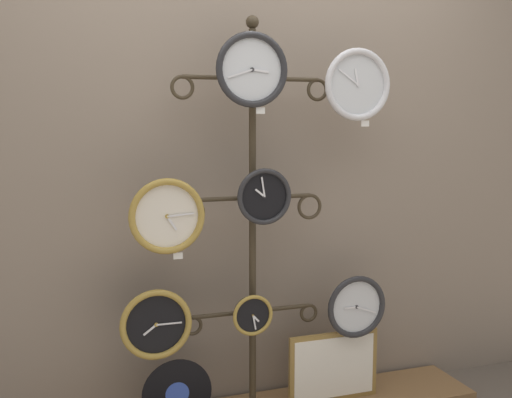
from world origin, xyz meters
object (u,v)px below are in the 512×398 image
Objects in this scene: clock_top_right at (357,85)px; vinyl_record at (177,394)px; clock_middle_left at (167,216)px; picture_frame at (334,367)px; clock_middle_center at (264,197)px; clock_bottom_right at (356,307)px; clock_bottom_center at (252,315)px; display_stand at (253,289)px; clock_bottom_left at (156,324)px; clock_top_center at (252,70)px.

clock_top_right reaches higher than vinyl_record.
clock_middle_left is 1.12m from picture_frame.
clock_bottom_right is (0.46, -0.02, -0.54)m from clock_middle_center.
clock_bottom_center is (-0.05, 0.00, -0.54)m from clock_middle_center.
display_stand is 0.56m from picture_frame.
display_stand is 0.49m from clock_bottom_left.
clock_top_right is 1.06× the size of clock_bottom_left.
clock_top_center is 1.70× the size of clock_bottom_center.
clock_top_center is at bearing -169.64° from clock_middle_center.
clock_middle_left reaches higher than clock_bottom_center.
vinyl_record is at bearing 178.79° from clock_bottom_right.
vinyl_record is (-0.34, 0.01, -1.40)m from clock_top_center.
clock_top_right is at bearing 0.39° from clock_middle_left.
display_stand is 5.79× the size of clock_middle_left.
picture_frame is at bearing 1.02° from clock_bottom_left.
clock_bottom_left is 0.34m from vinyl_record.
clock_top_center is 0.98× the size of clock_top_right.
clock_bottom_right is at bearing -1.21° from vinyl_record.
picture_frame is at bearing -12.53° from display_stand.
clock_bottom_left is at bearing -167.91° from display_stand.
vinyl_record is at bearing 27.79° from clock_middle_left.
vinyl_record is (-0.38, -0.10, -0.41)m from display_stand.
clock_middle_left is 1.02m from clock_bottom_right.
clock_bottom_left is at bearing 165.93° from clock_middle_left.
clock_top_right reaches higher than clock_bottom_right.
clock_bottom_right is at bearing -16.44° from picture_frame.
display_stand is at bearing 166.66° from clock_bottom_right.
clock_top_center reaches higher than clock_top_right.
picture_frame reaches higher than vinyl_record.
clock_middle_center is at bearing -0.39° from vinyl_record.
clock_bottom_right is at bearing -23.11° from clock_top_right.
clock_top_right is at bearing -0.78° from vinyl_record.
clock_top_center is 1.21m from clock_bottom_right.
clock_top_right is at bearing -0.45° from clock_bottom_left.
clock_bottom_right is at bearing -2.04° from clock_bottom_center.
display_stand is 0.46m from clock_middle_center.
picture_frame is at bearing 2.05° from clock_middle_left.
clock_bottom_right is (0.48, -0.11, -0.10)m from display_stand.
clock_middle_left is 1.06× the size of clock_bottom_right.
clock_middle_center is 0.72m from clock_bottom_left.
vinyl_record is at bearing 179.22° from clock_top_right.
clock_bottom_left is (-0.05, 0.01, -0.47)m from clock_middle_left.
clock_middle_center is at bearing 10.36° from clock_top_center.
clock_bottom_left reaches higher than vinyl_record.
clock_top_right is at bearing -12.99° from display_stand.
clock_bottom_left is at bearing 179.55° from clock_top_right.
clock_middle_center reaches higher than clock_bottom_right.
display_stand is at bearing 12.09° from clock_bottom_left.
display_stand is 5.69× the size of clock_top_right.
clock_top_center is at bearing -176.65° from picture_frame.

